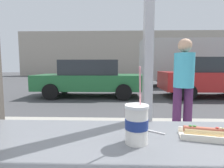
% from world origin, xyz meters
% --- Properties ---
extents(ground_plane, '(60.00, 60.00, 0.00)m').
position_xyz_m(ground_plane, '(0.00, 8.00, 0.00)').
color(ground_plane, '#424244').
extents(sidewalk_strip, '(16.00, 2.80, 0.14)m').
position_xyz_m(sidewalk_strip, '(0.00, 1.60, 0.07)').
color(sidewalk_strip, '#9E998E').
rests_on(sidewalk_strip, ground).
extents(building_facade_far, '(28.00, 1.20, 6.14)m').
position_xyz_m(building_facade_far, '(0.00, 23.95, 3.07)').
color(building_facade_far, '#A89E8E').
rests_on(building_facade_far, ground).
extents(soda_cup_right, '(0.10, 0.10, 0.32)m').
position_xyz_m(soda_cup_right, '(-0.10, -0.25, 1.09)').
color(soda_cup_right, white).
rests_on(soda_cup_right, window_counter).
extents(hotdog_tray_near, '(0.27, 0.15, 0.05)m').
position_xyz_m(hotdog_tray_near, '(0.23, -0.20, 1.03)').
color(hotdog_tray_near, silver).
rests_on(hotdog_tray_near, window_counter).
extents(loose_straw, '(0.16, 0.11, 0.01)m').
position_xyz_m(loose_straw, '(-0.03, -0.11, 1.01)').
color(loose_straw, white).
rests_on(loose_straw, window_counter).
extents(parked_car_green, '(4.65, 2.01, 1.59)m').
position_xyz_m(parked_car_green, '(-1.39, 6.73, 0.82)').
color(parked_car_green, '#236B38').
rests_on(parked_car_green, ground).
extents(parked_car_red, '(4.17, 1.99, 1.69)m').
position_xyz_m(parked_car_red, '(3.80, 6.73, 0.86)').
color(parked_car_red, red).
rests_on(parked_car_red, ground).
extents(box_truck, '(7.34, 2.44, 3.04)m').
position_xyz_m(box_truck, '(4.88, 10.97, 1.66)').
color(box_truck, beige).
rests_on(box_truck, ground).
extents(pedestrian, '(0.32, 0.32, 1.63)m').
position_xyz_m(pedestrian, '(0.90, 1.95, 1.07)').
color(pedestrian, '#4B234E').
rests_on(pedestrian, sidewalk_strip).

